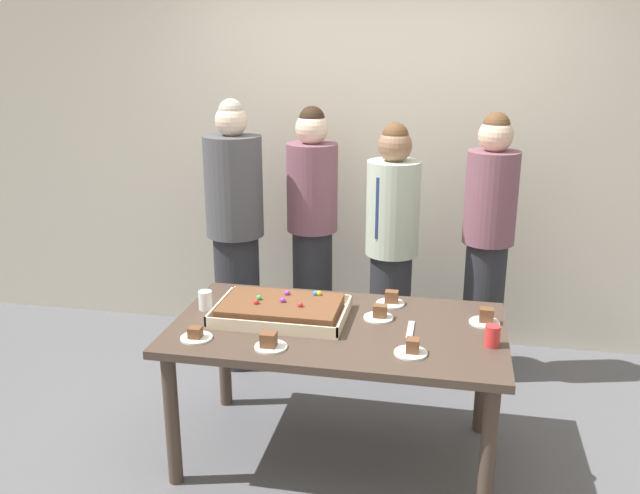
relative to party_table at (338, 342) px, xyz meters
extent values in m
plane|color=#5B5B60|center=(0.00, 0.00, -0.64)|extent=(12.00, 12.00, 0.00)
cube|color=beige|center=(0.00, 1.60, 0.86)|extent=(8.00, 0.12, 3.00)
cube|color=#47382D|center=(0.00, 0.00, 0.07)|extent=(1.62, 0.92, 0.04)
cylinder|color=#47382D|center=(-0.73, -0.38, -0.30)|extent=(0.07, 0.07, 0.69)
cylinder|color=#47382D|center=(0.73, -0.38, -0.30)|extent=(0.07, 0.07, 0.69)
cylinder|color=#47382D|center=(-0.73, 0.38, -0.30)|extent=(0.07, 0.07, 0.69)
cylinder|color=#47382D|center=(0.73, 0.38, -0.30)|extent=(0.07, 0.07, 0.69)
cube|color=beige|center=(-0.30, 0.05, 0.09)|extent=(0.66, 0.44, 0.01)
cube|color=beige|center=(-0.30, -0.17, 0.12)|extent=(0.66, 0.01, 0.05)
cube|color=beige|center=(-0.30, 0.26, 0.12)|extent=(0.66, 0.01, 0.05)
cube|color=beige|center=(-0.62, 0.05, 0.12)|extent=(0.01, 0.44, 0.05)
cube|color=beige|center=(0.03, 0.05, 0.12)|extent=(0.01, 0.44, 0.05)
cube|color=brown|center=(-0.30, 0.05, 0.13)|extent=(0.59, 0.37, 0.07)
sphere|color=green|center=(-0.42, 0.06, 0.18)|extent=(0.03, 0.03, 0.03)
sphere|color=yellow|center=(-0.13, 0.18, 0.18)|extent=(0.03, 0.03, 0.03)
sphere|color=purple|center=(-0.29, 0.15, 0.18)|extent=(0.03, 0.03, 0.03)
sphere|color=red|center=(-0.41, 0.00, 0.18)|extent=(0.03, 0.03, 0.03)
sphere|color=#2D84E0|center=(-0.15, 0.18, 0.18)|extent=(0.03, 0.03, 0.03)
sphere|color=red|center=(-0.19, 0.01, 0.18)|extent=(0.03, 0.03, 0.03)
sphere|color=purple|center=(-0.29, 0.05, 0.18)|extent=(0.03, 0.03, 0.03)
cylinder|color=white|center=(0.19, 0.12, 0.09)|extent=(0.15, 0.15, 0.01)
cube|color=brown|center=(0.19, 0.12, 0.13)|extent=(0.07, 0.05, 0.06)
cylinder|color=white|center=(0.23, 0.32, 0.09)|extent=(0.15, 0.15, 0.01)
cube|color=brown|center=(0.23, 0.33, 0.13)|extent=(0.07, 0.05, 0.06)
cylinder|color=white|center=(0.71, 0.17, 0.09)|extent=(0.15, 0.15, 0.01)
cube|color=brown|center=(0.71, 0.17, 0.13)|extent=(0.07, 0.06, 0.07)
cylinder|color=white|center=(-0.26, -0.31, 0.09)|extent=(0.15, 0.15, 0.01)
cube|color=brown|center=(-0.26, -0.31, 0.13)|extent=(0.07, 0.06, 0.07)
cylinder|color=white|center=(0.37, -0.25, 0.09)|extent=(0.15, 0.15, 0.01)
cube|color=brown|center=(0.38, -0.24, 0.13)|extent=(0.06, 0.06, 0.06)
cylinder|color=white|center=(-0.62, -0.28, 0.09)|extent=(0.15, 0.15, 0.01)
cube|color=brown|center=(-0.62, -0.29, 0.12)|extent=(0.06, 0.06, 0.05)
cylinder|color=white|center=(-0.71, 0.07, 0.14)|extent=(0.07, 0.07, 0.10)
cylinder|color=red|center=(0.73, -0.09, 0.14)|extent=(0.07, 0.07, 0.10)
cube|color=silver|center=(0.35, 0.01, 0.09)|extent=(0.03, 0.20, 0.01)
cylinder|color=#28282D|center=(0.74, 1.04, -0.20)|extent=(0.25, 0.25, 0.89)
cylinder|color=#7A4C5B|center=(0.74, 1.04, 0.53)|extent=(0.31, 0.31, 0.56)
sphere|color=beige|center=(0.74, 1.04, 0.90)|extent=(0.20, 0.20, 0.20)
sphere|color=brown|center=(0.74, 1.04, 0.95)|extent=(0.16, 0.16, 0.16)
cylinder|color=#28282D|center=(0.17, 0.97, -0.24)|extent=(0.26, 0.26, 0.80)
cylinder|color=#B7C6B2|center=(0.17, 0.97, 0.45)|extent=(0.32, 0.32, 0.58)
cube|color=navy|center=(0.10, 0.83, 0.48)|extent=(0.04, 0.02, 0.37)
sphere|color=#8C664C|center=(0.17, 0.97, 0.83)|extent=(0.20, 0.20, 0.20)
sphere|color=brown|center=(0.17, 0.97, 0.89)|extent=(0.16, 0.16, 0.16)
cylinder|color=#28282D|center=(-0.37, 1.14, -0.20)|extent=(0.26, 0.26, 0.88)
cylinder|color=#7A4C5B|center=(-0.37, 1.14, 0.52)|extent=(0.33, 0.33, 0.56)
sphere|color=beige|center=(-0.37, 1.14, 0.90)|extent=(0.21, 0.21, 0.21)
sphere|color=black|center=(-0.37, 1.14, 0.95)|extent=(0.16, 0.16, 0.16)
cylinder|color=#28282D|center=(-0.81, 0.90, -0.20)|extent=(0.29, 0.29, 0.89)
cylinder|color=#4C4C51|center=(-0.81, 0.90, 0.56)|extent=(0.36, 0.36, 0.62)
sphere|color=beige|center=(-0.81, 0.90, 0.96)|extent=(0.20, 0.20, 0.20)
sphere|color=#B2A899|center=(-0.81, 0.90, 1.02)|extent=(0.15, 0.15, 0.15)
camera|label=1|loc=(0.52, -3.03, 1.44)|focal=38.19mm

